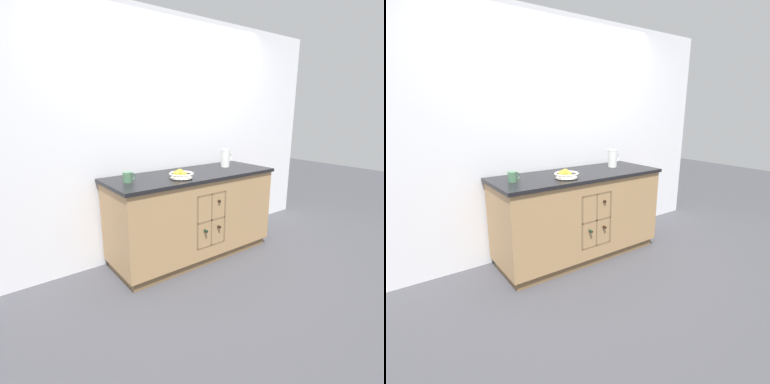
% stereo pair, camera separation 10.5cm
% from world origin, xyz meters
% --- Properties ---
extents(ground_plane, '(14.00, 14.00, 0.00)m').
position_xyz_m(ground_plane, '(0.00, 0.00, 0.00)').
color(ground_plane, '#424247').
extents(back_wall, '(4.40, 0.06, 2.55)m').
position_xyz_m(back_wall, '(0.00, 0.39, 1.27)').
color(back_wall, white).
rests_on(back_wall, ground_plane).
extents(kitchen_island, '(1.83, 0.70, 0.93)m').
position_xyz_m(kitchen_island, '(0.00, -0.00, 0.47)').
color(kitchen_island, brown).
rests_on(kitchen_island, ground_plane).
extents(fruit_bowl, '(0.24, 0.24, 0.09)m').
position_xyz_m(fruit_bowl, '(-0.24, -0.14, 0.97)').
color(fruit_bowl, silver).
rests_on(fruit_bowl, kitchen_island).
extents(white_pitcher, '(0.16, 0.11, 0.20)m').
position_xyz_m(white_pitcher, '(0.54, 0.07, 1.04)').
color(white_pitcher, white).
rests_on(white_pitcher, kitchen_island).
extents(ceramic_mug, '(0.12, 0.08, 0.10)m').
position_xyz_m(ceramic_mug, '(-0.72, 0.01, 0.98)').
color(ceramic_mug, '#4C7A56').
rests_on(ceramic_mug, kitchen_island).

